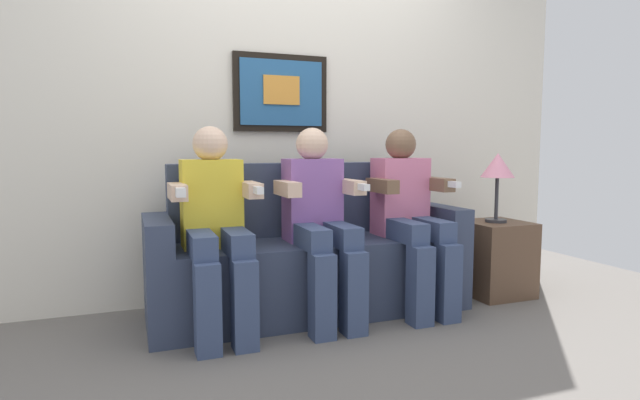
% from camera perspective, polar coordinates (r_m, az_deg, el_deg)
% --- Properties ---
extents(ground_plane, '(5.58, 5.58, 0.00)m').
position_cam_1_polar(ground_plane, '(2.89, 1.09, -14.25)').
color(ground_plane, '#66605B').
extents(back_wall_assembly, '(4.29, 0.10, 2.60)m').
position_cam_1_polar(back_wall_assembly, '(3.45, -3.71, 10.97)').
color(back_wall_assembly, silver).
rests_on(back_wall_assembly, ground_plane).
extents(couch, '(1.89, 0.58, 0.90)m').
position_cam_1_polar(couch, '(3.09, -1.16, -6.86)').
color(couch, '#333D56').
rests_on(couch, ground_plane).
extents(person_on_left, '(0.46, 0.56, 1.11)m').
position_cam_1_polar(person_on_left, '(2.74, -11.67, -2.38)').
color(person_on_left, yellow).
rests_on(person_on_left, ground_plane).
extents(person_in_middle, '(0.46, 0.56, 1.11)m').
position_cam_1_polar(person_in_middle, '(2.89, -0.05, -1.85)').
color(person_in_middle, '#8C59A5').
rests_on(person_in_middle, ground_plane).
extents(person_on_right, '(0.46, 0.56, 1.11)m').
position_cam_1_polar(person_on_right, '(3.14, 10.03, -1.32)').
color(person_on_right, pink).
rests_on(person_on_right, ground_plane).
extents(side_table_right, '(0.40, 0.40, 0.50)m').
position_cam_1_polar(side_table_right, '(3.66, 19.07, -6.20)').
color(side_table_right, brown).
rests_on(side_table_right, ground_plane).
extents(table_lamp, '(0.22, 0.22, 0.46)m').
position_cam_1_polar(table_lamp, '(3.56, 19.31, 3.36)').
color(table_lamp, '#333338').
rests_on(table_lamp, side_table_right).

